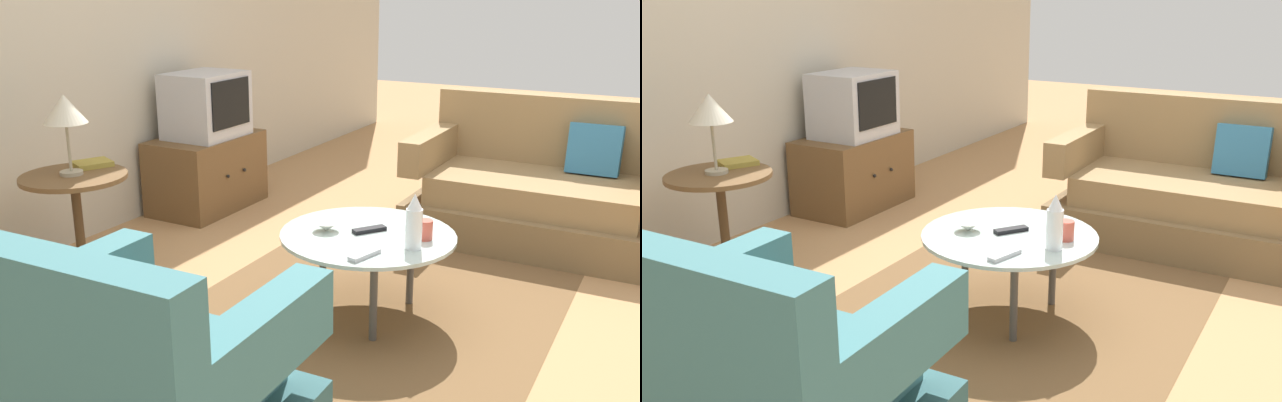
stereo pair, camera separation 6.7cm
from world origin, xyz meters
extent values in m
plane|color=#AD7F51|center=(0.00, 0.00, 0.00)|extent=(16.00, 16.00, 0.00)
cube|color=#BCB29E|center=(0.00, 2.21, 1.35)|extent=(9.00, 0.12, 2.70)
cube|color=brown|center=(-0.12, 0.11, 0.00)|extent=(2.06, 1.73, 0.00)
cube|color=#3D7075|center=(-1.50, 0.24, 0.33)|extent=(0.69, 0.64, 0.18)
cube|color=#3D7075|center=(-1.84, 0.23, 0.65)|extent=(0.16, 0.91, 0.47)
cube|color=#3D7075|center=(-1.49, -0.14, 0.54)|extent=(0.82, 0.16, 0.23)
cube|color=#3D7075|center=(-1.51, 0.62, 0.54)|extent=(0.82, 0.16, 0.23)
cube|color=brown|center=(1.33, -0.37, 0.12)|extent=(0.88, 1.52, 0.24)
cube|color=#93754C|center=(1.33, -0.37, 0.33)|extent=(0.74, 1.24, 0.18)
cube|color=#93754C|center=(1.70, -0.37, 0.64)|extent=(0.15, 1.51, 0.45)
cube|color=#93754C|center=(1.33, 0.32, 0.53)|extent=(0.88, 0.14, 0.22)
cube|color=teal|center=(1.55, -0.65, 0.58)|extent=(0.17, 0.31, 0.33)
cylinder|color=#B2C6C1|center=(-0.12, 0.11, 0.41)|extent=(0.84, 0.84, 0.02)
cylinder|color=#4C4742|center=(-0.10, 0.37, 0.20)|extent=(0.04, 0.04, 0.40)
cylinder|color=#4C4742|center=(-0.35, -0.02, 0.20)|extent=(0.04, 0.04, 0.40)
cylinder|color=#4C4742|center=(0.10, -0.03, 0.20)|extent=(0.04, 0.04, 0.40)
cylinder|color=brown|center=(-0.49, 1.65, 0.58)|extent=(0.55, 0.55, 0.02)
cylinder|color=#47311C|center=(-0.49, 1.65, 0.29)|extent=(0.05, 0.05, 0.57)
cylinder|color=#47311C|center=(-0.49, 1.65, 0.01)|extent=(0.30, 0.30, 0.02)
cube|color=brown|center=(0.89, 1.86, 0.26)|extent=(0.82, 0.50, 0.53)
sphere|color=black|center=(0.79, 1.60, 0.29)|extent=(0.02, 0.02, 0.02)
sphere|color=black|center=(0.99, 1.60, 0.29)|extent=(0.02, 0.02, 0.02)
cube|color=#B7B7BC|center=(0.89, 1.84, 0.75)|extent=(0.53, 0.42, 0.45)
cube|color=black|center=(0.89, 1.62, 0.78)|extent=(0.42, 0.01, 0.32)
cylinder|color=#9E937A|center=(-0.49, 1.66, 0.61)|extent=(0.12, 0.12, 0.02)
cylinder|color=#9E937A|center=(-0.49, 1.66, 0.74)|extent=(0.02, 0.02, 0.25)
cone|color=beige|center=(-0.49, 1.66, 0.94)|extent=(0.22, 0.22, 0.15)
cylinder|color=white|center=(-0.20, -0.15, 0.51)|extent=(0.08, 0.08, 0.19)
cone|color=white|center=(-0.20, -0.15, 0.64)|extent=(0.07, 0.07, 0.07)
cylinder|color=#B74C3D|center=(-0.07, -0.15, 0.47)|extent=(0.08, 0.08, 0.09)
torus|color=#B74C3D|center=(-0.01, -0.15, 0.47)|extent=(0.06, 0.01, 0.06)
cone|color=silver|center=(-0.18, 0.31, 0.44)|extent=(0.13, 0.13, 0.04)
cube|color=black|center=(-0.10, 0.12, 0.43)|extent=(0.16, 0.14, 0.02)
cube|color=#B2B2B7|center=(-0.40, 0.00, 0.43)|extent=(0.18, 0.09, 0.02)
cube|color=olive|center=(-0.30, 1.70, 0.61)|extent=(0.24, 0.23, 0.03)
camera|label=1|loc=(-2.96, -1.18, 1.55)|focal=39.16mm
camera|label=2|loc=(-2.93, -1.24, 1.55)|focal=39.16mm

